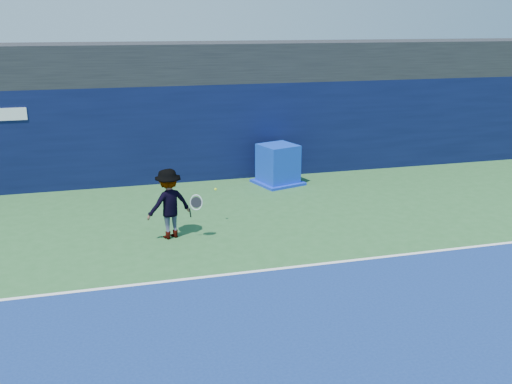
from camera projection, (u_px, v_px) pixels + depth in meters
ground at (300, 352)px, 8.73m from camera, size 80.00×80.00×0.00m
baseline at (251, 272)px, 11.50m from camera, size 24.00×0.10×0.01m
stadium_band at (185, 62)px, 18.33m from camera, size 36.00×3.00×1.20m
back_wall_assembly at (192, 132)px, 18.01m from camera, size 36.00×1.03×3.00m
equipment_cart at (278, 166)px, 17.61m from camera, size 1.61×1.61×1.23m
tennis_player at (169, 204)px, 13.13m from camera, size 1.35×0.94×1.65m
tennis_ball at (216, 189)px, 14.02m from camera, size 0.06×0.06×0.06m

